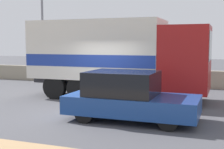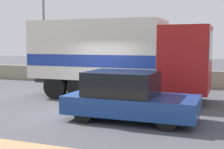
# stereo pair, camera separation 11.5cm
# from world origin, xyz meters

# --- Properties ---
(ground_plane) EXTENTS (80.00, 80.00, 0.00)m
(ground_plane) POSITION_xyz_m (0.00, 0.00, 0.00)
(ground_plane) COLOR #47474C
(stone_wall_backdrop) EXTENTS (60.00, 0.35, 0.93)m
(stone_wall_backdrop) POSITION_xyz_m (0.00, 7.25, 0.47)
(stone_wall_backdrop) COLOR gray
(stone_wall_backdrop) RESTS_ON ground_plane
(street_lamp) EXTENTS (0.56, 0.28, 6.32)m
(street_lamp) POSITION_xyz_m (-6.25, 6.87, 3.70)
(street_lamp) COLOR slate
(street_lamp) RESTS_ON ground_plane
(box_truck) EXTENTS (7.55, 2.44, 3.33)m
(box_truck) POSITION_xyz_m (-0.09, 2.82, 1.88)
(box_truck) COLOR maroon
(box_truck) RESTS_ON ground_plane
(car_hatchback) EXTENTS (4.01, 1.87, 1.50)m
(car_hatchback) POSITION_xyz_m (1.61, -0.67, 0.72)
(car_hatchback) COLOR navy
(car_hatchback) RESTS_ON ground_plane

